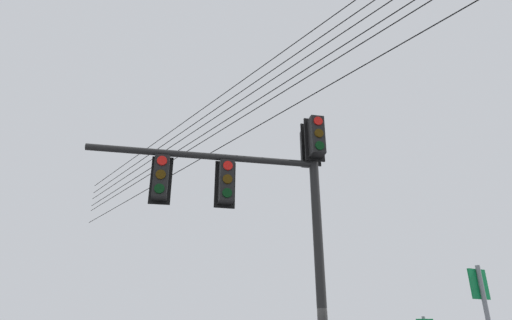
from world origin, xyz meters
The scene contains 2 objects.
signal_mast_assembly centered at (-0.05, 0.29, 4.74)m, with size 3.11×4.47×6.61m.
overhead_wire_span centered at (0.57, -0.63, 8.26)m, with size 25.62×1.54×2.19m.
Camera 1 is at (-6.12, 6.47, 1.81)m, focal length 30.36 mm.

